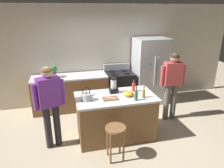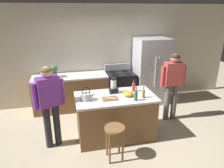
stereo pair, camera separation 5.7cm
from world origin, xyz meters
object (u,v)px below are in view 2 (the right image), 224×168
person_by_sink_right (173,81)px  mixing_bowl (128,94)px  refrigerator (151,71)px  bottle_vinegar (143,94)px  kitchen_island (115,116)px  stove_range (120,88)px  blender_appliance (113,87)px  bottle_soda (134,87)px  person_by_island_left (49,100)px  chef_knife (111,98)px  potted_plant (54,70)px  bottle_olive_oil (136,96)px  bar_stool (115,134)px  tea_kettle (86,96)px  cutting_board (110,98)px

person_by_sink_right → mixing_bowl: person_by_sink_right is taller
refrigerator → bottle_vinegar: size_ratio=7.77×
kitchen_island → stove_range: stove_range is taller
blender_appliance → bottle_soda: bearing=-2.9°
person_by_island_left → chef_knife: person_by_island_left is taller
kitchen_island → potted_plant: 2.07m
bottle_vinegar → kitchen_island: bearing=158.4°
stove_range → mixing_bowl: (-0.27, -1.58, 0.50)m
kitchen_island → bottle_soda: (0.44, 0.17, 0.55)m
person_by_sink_right → bottle_olive_oil: person_by_sink_right is taller
stove_range → bar_stool: stove_range is taller
person_by_island_left → tea_kettle: (0.68, -0.04, 0.02)m
person_by_island_left → bottle_soda: person_by_island_left is taller
mixing_bowl → cutting_board: bearing=-170.6°
mixing_bowl → potted_plant: bearing=132.5°
stove_range → person_by_sink_right: 1.56m
potted_plant → tea_kettle: 1.73m
bottle_vinegar → cutting_board: 0.66m
person_by_sink_right → potted_plant: (-2.69, 1.14, 0.11)m
person_by_island_left → bar_stool: size_ratio=2.49×
potted_plant → blender_appliance: size_ratio=0.96×
person_by_sink_right → blender_appliance: (-1.47, -0.22, 0.07)m
mixing_bowl → chef_knife: size_ratio=0.98×
refrigerator → person_by_sink_right: bearing=-86.7°
refrigerator → chef_knife: size_ratio=8.34×
stove_range → person_by_sink_right: bearing=-49.4°
mixing_bowl → bottle_vinegar: bearing=-29.9°
refrigerator → blender_appliance: 1.93m
bar_stool → potted_plant: (-1.03, 2.24, 0.59)m
refrigerator → tea_kettle: refrigerator is taller
kitchen_island → blender_appliance: bearing=88.3°
chef_knife → cutting_board: bearing=-151.3°
person_by_sink_right → bar_stool: (-1.66, -1.10, -0.48)m
bottle_olive_oil → mixing_bowl: (-0.08, 0.24, -0.05)m
bottle_olive_oil → chef_knife: bearing=158.2°
person_by_sink_right → person_by_island_left: bearing=-171.0°
blender_appliance → person_by_island_left: bearing=-170.3°
potted_plant → cutting_board: size_ratio=1.00×
potted_plant → cutting_board: potted_plant is taller
blender_appliance → cutting_board: blender_appliance is taller
person_by_island_left → stove_range: bearing=41.0°
bottle_vinegar → blender_appliance: bearing=142.1°
bottle_soda → mixing_bowl: (-0.19, -0.22, -0.04)m
stove_range → chef_knife: (-0.64, -1.64, 0.47)m
bottle_olive_oil → cutting_board: 0.50m
bottle_soda → stove_range: bearing=86.5°
person_by_island_left → potted_plant: person_by_island_left is taller
chef_knife → bottle_olive_oil: bearing=6.8°
bar_stool → blender_appliance: size_ratio=2.09×
kitchen_island → potted_plant: size_ratio=5.33×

